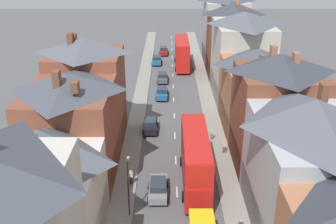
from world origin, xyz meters
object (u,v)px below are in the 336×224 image
Objects in this scene: double_decker_bus_lead at (194,158)px; car_parked_left_a at (155,60)px; pedestrian_far_left at (223,146)px; street_lamp at (127,184)px; car_mid_black at (149,125)px; car_parked_left_b at (157,188)px; car_near_silver at (161,77)px; car_near_blue at (161,92)px; car_parked_right_a at (162,51)px; pedestrian_mid_right at (130,176)px; double_decker_bus_mid_street at (181,53)px; pedestrian_far_right at (211,133)px.

double_decker_bus_lead is 41.74m from car_parked_left_a.
double_decker_bus_lead is at bearing -83.26° from car_parked_left_a.
street_lamp is at bearing -131.86° from pedestrian_far_left.
double_decker_bus_lead is at bearing -67.30° from car_mid_black.
car_mid_black is 0.93× the size of car_parked_left_b.
street_lamp is (-1.15, -16.71, 2.39)m from car_mid_black.
street_lamp reaches higher than double_decker_bus_lead.
double_decker_bus_lead is at bearing -83.35° from car_near_silver.
car_near_blue is 25.41m from car_parked_left_b.
car_parked_right_a reaches higher than car_parked_left_b.
street_lamp is (0.24, -4.60, 2.21)m from pedestrian_mid_right.
car_parked_left_b is (-3.59, -41.47, -2.01)m from double_decker_bus_mid_street.
pedestrian_mid_right is at bearing -93.15° from car_parked_right_a.
pedestrian_mid_right is at bearing -91.91° from car_parked_left_a.
car_parked_left_b is 2.63× the size of pedestrian_far_left.
car_parked_left_a reaches higher than car_parked_left_b.
car_parked_right_a is 0.76× the size of street_lamp.
pedestrian_far_left is (8.60, -5.83, 0.18)m from car_mid_black.
pedestrian_far_left is at bearing -71.20° from pedestrian_far_right.
street_lamp reaches higher than car_parked_right_a.
car_mid_black is 7.94m from pedestrian_far_right.
car_parked_right_a is 2.61× the size of pedestrian_far_left.
car_near_blue is 1.13× the size of car_near_silver.
pedestrian_far_right is 0.29× the size of street_lamp.
pedestrian_far_right is (6.20, -14.32, 0.19)m from car_near_blue.
car_parked_left_a is 2.58× the size of pedestrian_far_left.
car_near_blue is 25.15m from car_parked_right_a.
car_near_silver is at bearing -83.02° from car_parked_left_a.
car_near_silver is 2.46× the size of pedestrian_mid_right.
pedestrian_mid_right reaches higher than car_parked_right_a.
car_mid_black is 12.19m from pedestrian_mid_right.
car_mid_black reaches higher than car_parked_left_a.
double_decker_bus_lead is 12.82m from car_mid_black.
car_parked_right_a is at bearing 90.00° from car_parked_left_b.
pedestrian_far_right is at bearing -74.06° from car_near_silver.
car_near_silver is at bearing 90.00° from car_parked_left_b.
pedestrian_far_left is at bearing -34.16° from car_mid_black.
car_near_silver is 22.58m from pedestrian_far_right.
double_decker_bus_mid_street is at bearing 96.29° from pedestrian_far_left.
double_decker_bus_lead is at bearing -122.31° from pedestrian_far_left.
double_decker_bus_lead is at bearing -106.03° from pedestrian_far_right.
double_decker_bus_lead reaches higher than car_near_blue.
pedestrian_far_right is at bearing 60.81° from car_parked_left_b.
pedestrian_far_right reaches higher than car_parked_left_a.
pedestrian_mid_right is (-2.69, 1.60, 0.23)m from car_parked_left_b.
double_decker_bus_mid_street reaches higher than car_parked_left_a.
double_decker_bus_mid_street is 9.59m from car_near_silver.
street_lamp is (-8.65, -14.10, 2.21)m from pedestrian_far_right.
car_parked_right_a is 53.68m from street_lamp.
pedestrian_far_left is (7.30, -24.93, 0.21)m from car_near_silver.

